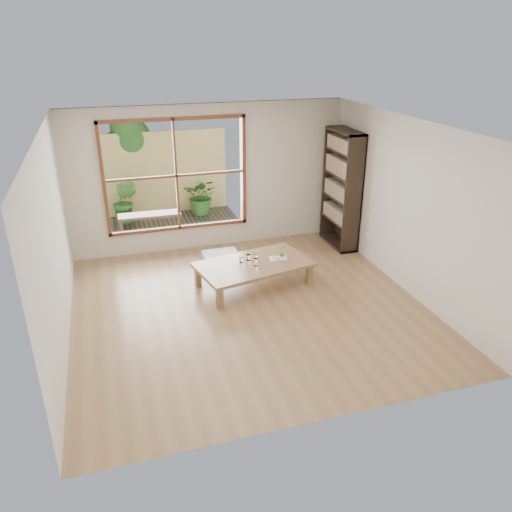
% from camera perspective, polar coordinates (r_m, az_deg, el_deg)
% --- Properties ---
extents(ground, '(5.00, 5.00, 0.00)m').
position_cam_1_polar(ground, '(7.40, -0.88, -5.77)').
color(ground, '#9D7C4E').
rests_on(ground, ground).
extents(low_table, '(1.92, 1.33, 0.38)m').
position_cam_1_polar(low_table, '(7.85, -0.26, -1.11)').
color(low_table, '#957148').
rests_on(low_table, ground).
extents(floor_cushion, '(0.62, 0.62, 0.09)m').
position_cam_1_polar(floor_cushion, '(8.88, -3.93, -0.13)').
color(floor_cushion, white).
rests_on(floor_cushion, ground).
extents(bookshelf, '(0.34, 0.97, 2.15)m').
position_cam_1_polar(bookshelf, '(9.31, 9.76, 7.51)').
color(bookshelf, '#2F211A').
rests_on(bookshelf, ground).
extents(glass_tall, '(0.07, 0.07, 0.13)m').
position_cam_1_polar(glass_tall, '(7.72, -0.03, -0.70)').
color(glass_tall, silver).
rests_on(glass_tall, low_table).
extents(glass_mid, '(0.07, 0.07, 0.09)m').
position_cam_1_polar(glass_mid, '(7.92, -0.06, -0.14)').
color(glass_mid, silver).
rests_on(glass_mid, low_table).
extents(glass_short, '(0.07, 0.07, 0.09)m').
position_cam_1_polar(glass_short, '(7.92, -0.87, -0.15)').
color(glass_short, silver).
rests_on(glass_short, low_table).
extents(glass_small, '(0.06, 0.06, 0.08)m').
position_cam_1_polar(glass_small, '(7.84, -1.69, -0.46)').
color(glass_small, silver).
rests_on(glass_small, low_table).
extents(food_tray, '(0.30, 0.24, 0.08)m').
position_cam_1_polar(food_tray, '(7.98, 2.66, -0.19)').
color(food_tray, white).
rests_on(food_tray, low_table).
extents(deck, '(2.80, 2.00, 0.05)m').
position_cam_1_polar(deck, '(10.46, -9.56, 3.19)').
color(deck, '#3C332B').
rests_on(deck, ground).
extents(garden_bench, '(1.22, 0.39, 0.38)m').
position_cam_1_polar(garden_bench, '(10.15, -12.07, 4.43)').
color(garden_bench, '#2F211A').
rests_on(garden_bench, deck).
extents(bamboo_fence, '(2.80, 0.06, 1.80)m').
position_cam_1_polar(bamboo_fence, '(11.14, -10.64, 9.28)').
color(bamboo_fence, '#CFBF6A').
rests_on(bamboo_fence, ground).
extents(shrub_right, '(0.93, 0.88, 0.83)m').
position_cam_1_polar(shrub_right, '(11.00, -6.21, 6.85)').
color(shrub_right, '#2E6123').
rests_on(shrub_right, deck).
extents(shrub_left, '(0.65, 0.60, 0.94)m').
position_cam_1_polar(shrub_left, '(10.73, -14.73, 6.07)').
color(shrub_left, '#2E6123').
rests_on(shrub_left, deck).
extents(garden_tree, '(1.04, 0.85, 2.22)m').
position_cam_1_polar(garden_tree, '(11.22, -14.64, 12.84)').
color(garden_tree, '#4C3D2D').
rests_on(garden_tree, ground).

